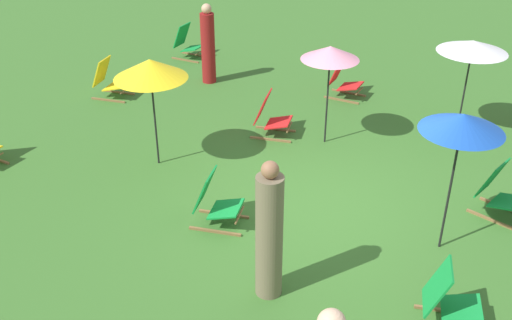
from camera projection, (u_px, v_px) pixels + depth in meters
name	position (u px, v px, depth m)	size (l,w,h in m)	color
ground_plane	(326.00, 209.00, 8.87)	(40.00, 40.00, 0.00)	#386B28
deckchair_0	(344.00, 80.00, 12.32)	(0.50, 0.77, 0.83)	olive
deckchair_2	(215.00, 202.00, 8.36)	(0.66, 0.86, 0.83)	olive
deckchair_3	(448.00, 301.00, 6.63)	(0.68, 0.87, 0.83)	olive
deckchair_4	(499.00, 192.00, 8.58)	(0.65, 0.85, 0.83)	olive
deckchair_5	(270.00, 117.00, 10.79)	(0.66, 0.86, 0.83)	olive
deckchair_6	(109.00, 80.00, 12.32)	(0.64, 0.85, 0.83)	olive
deckchair_9	(187.00, 43.00, 14.40)	(0.51, 0.78, 0.83)	olive
umbrella_0	(330.00, 53.00, 9.92)	(0.99, 0.99, 1.79)	black
umbrella_1	(150.00, 69.00, 9.24)	(1.17, 1.17, 1.84)	black
umbrella_2	(473.00, 46.00, 10.28)	(1.21, 1.21, 1.75)	black
umbrella_3	(462.00, 123.00, 7.16)	(1.03, 1.03, 1.98)	black
person_0	(208.00, 46.00, 12.83)	(0.43, 0.43, 1.74)	maroon
person_2	(269.00, 234.00, 6.88)	(0.41, 0.41, 1.83)	#72664C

